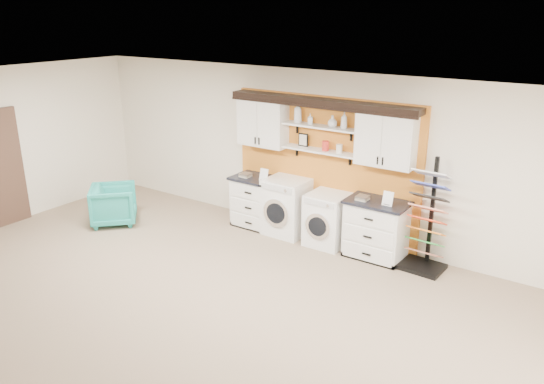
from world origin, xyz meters
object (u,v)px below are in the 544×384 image
Objects in this scene: armchair at (114,204)px; sample_rack at (426,235)px; base_cabinet_right at (376,229)px; dryer at (328,219)px; base_cabinet_left at (259,202)px; washer at (287,207)px.

sample_rack is at bearing -120.45° from armchair.
dryer is (-0.85, -0.00, -0.03)m from base_cabinet_right.
base_cabinet_left is at bearing -176.28° from sample_rack.
base_cabinet_left is at bearing 179.68° from washer.
washer is 1.12× the size of dryer.
washer is (-1.66, -0.00, 0.03)m from base_cabinet_right.
washer reaches higher than armchair.
base_cabinet_right is at bearing 0.23° from dryer.
dryer is at bearing -114.84° from armchair.
sample_rack is (0.77, 0.04, 0.07)m from base_cabinet_right.
base_cabinet_right is at bearing -174.27° from sample_rack.
armchair is (-4.51, -1.38, -0.11)m from base_cabinet_right.
sample_rack reaches higher than washer.
base_cabinet_left reaches higher than dryer.
base_cabinet_right is 1.66m from washer.
washer is 3.17m from armchair.
base_cabinet_right is 0.85m from dryer.
sample_rack is at bearing 0.68° from base_cabinet_left.
sample_rack is (3.03, 0.04, 0.08)m from base_cabinet_left.
base_cabinet_right is 1.22× the size of armchair.
sample_rack reaches higher than dryer.
base_cabinet_right is 1.08× the size of dryer.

